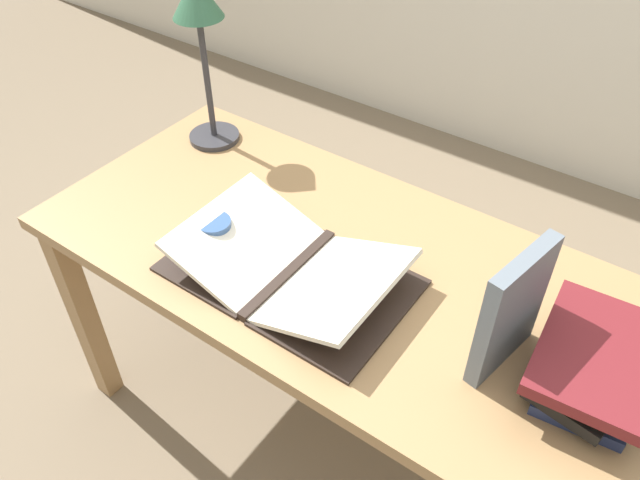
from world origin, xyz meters
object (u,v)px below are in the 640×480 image
object	(u,v)px
coffee_mug	(215,235)
book_stack_tall	(595,367)
open_book	(289,268)
reading_lamp	(200,23)
book_standing_upright	(512,311)

from	to	relation	value
coffee_mug	book_stack_tall	bearing A→B (deg)	7.88
open_book	reading_lamp	world-z (taller)	reading_lamp
book_stack_tall	reading_lamp	distance (m)	1.25
book_stack_tall	coffee_mug	bearing A→B (deg)	-172.12
coffee_mug	book_standing_upright	bearing A→B (deg)	7.15
open_book	book_standing_upright	bearing A→B (deg)	7.49
book_stack_tall	reading_lamp	bearing A→B (deg)	168.74
open_book	book_standing_upright	world-z (taller)	book_standing_upright
open_book	coffee_mug	size ratio (longest dim) A/B	5.49
open_book	coffee_mug	distance (m)	0.21
book_standing_upright	reading_lamp	distance (m)	1.08
book_standing_upright	reading_lamp	world-z (taller)	reading_lamp
open_book	coffee_mug	world-z (taller)	open_book
open_book	book_stack_tall	xyz separation A→B (m)	(0.66, 0.10, 0.03)
book_standing_upright	coffee_mug	world-z (taller)	book_standing_upright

